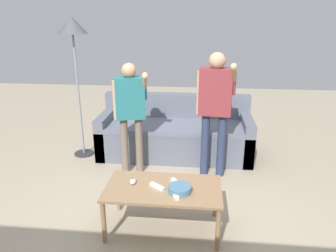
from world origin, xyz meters
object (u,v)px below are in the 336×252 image
game_remote_nunchuk (133,181)px  game_remote_wand_far (174,194)px  player_left (130,106)px  couch (175,134)px  game_remote_wand_near (157,186)px  game_remote_wand_spare (177,183)px  floor_lamp (73,34)px  snack_bowl (180,189)px  player_right (215,101)px  coffee_table (163,192)px

game_remote_nunchuk → game_remote_wand_far: (0.40, -0.17, -0.01)m
player_left → couch: bearing=52.2°
game_remote_wand_near → game_remote_wand_spare: size_ratio=0.99×
game_remote_wand_near → player_left: bearing=112.8°
game_remote_nunchuk → floor_lamp: bearing=124.6°
couch → snack_bowl: 1.85m
snack_bowl → floor_lamp: (-1.52, 1.66, 1.23)m
game_remote_wand_near → game_remote_wand_far: same height
game_remote_nunchuk → game_remote_wand_spare: bearing=4.3°
game_remote_wand_far → game_remote_wand_spare: (0.00, 0.21, -0.00)m
game_remote_nunchuk → player_right: size_ratio=0.06×
game_remote_nunchuk → game_remote_wand_spare: size_ratio=0.57×
game_remote_nunchuk → floor_lamp: 2.26m
couch → game_remote_nunchuk: (-0.26, -1.73, 0.17)m
player_right → game_remote_nunchuk: bearing=-125.1°
floor_lamp → game_remote_wand_near: floor_lamp is taller
floor_lamp → game_remote_wand_near: (1.31, -1.61, -1.24)m
couch → game_remote_wand_near: 1.79m
couch → game_remote_wand_far: bearing=-85.7°
game_remote_nunchuk → player_left: (-0.24, 1.08, 0.42)m
snack_bowl → game_remote_wand_spare: 0.14m
floor_lamp → game_remote_wand_far: bearing=-49.6°
snack_bowl → game_remote_wand_spare: (-0.04, 0.14, -0.01)m
couch → player_left: size_ratio=1.52×
game_remote_wand_near → player_right: bearing=64.9°
couch → coffee_table: (0.03, -1.77, 0.10)m
couch → player_right: size_ratio=1.39×
game_remote_nunchuk → game_remote_wand_far: 0.44m
couch → game_remote_wand_spare: size_ratio=13.85×
coffee_table → snack_bowl: snack_bowl is taller
game_remote_wand_far → game_remote_wand_near: bearing=144.0°
game_remote_wand_spare → snack_bowl: bearing=-74.1°
game_remote_wand_spare → game_remote_wand_near: bearing=-153.8°
player_right → coffee_table: bearing=-113.3°
game_remote_nunchuk → floor_lamp: size_ratio=0.05×
couch → player_right: player_right is taller
player_left → game_remote_wand_spare: player_left is taller
floor_lamp → game_remote_wand_spare: bearing=-45.9°
player_left → game_remote_wand_near: bearing=-67.2°
floor_lamp → game_remote_wand_far: 2.59m
player_left → game_remote_wand_near: 1.30m
coffee_table → game_remote_wand_far: 0.19m
snack_bowl → game_remote_wand_spare: snack_bowl is taller
game_remote_wand_spare → player_right: bearing=70.9°
floor_lamp → player_left: (0.83, -0.48, -0.82)m
coffee_table → couch: bearing=90.9°
coffee_table → game_remote_nunchuk: 0.30m
game_remote_nunchuk → game_remote_wand_far: size_ratio=0.55×
couch → player_right: (0.52, -0.62, 0.67)m
game_remote_wand_spare → player_left: bearing=121.7°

